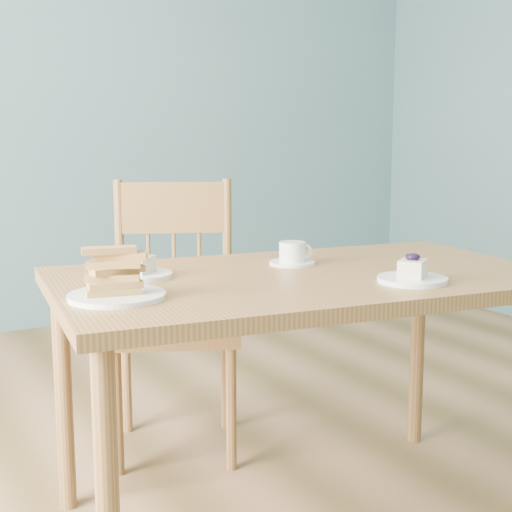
% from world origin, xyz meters
% --- Properties ---
extents(room, '(5.01, 5.01, 2.71)m').
position_xyz_m(room, '(0.00, 0.00, 1.35)').
color(room, '#A5744D').
rests_on(room, ground).
extents(dining_table, '(1.44, 0.93, 0.73)m').
position_xyz_m(dining_table, '(0.06, -0.03, 0.65)').
color(dining_table, olive).
rests_on(dining_table, ground).
extents(dining_chair, '(0.56, 0.55, 0.95)m').
position_xyz_m(dining_chair, '(-0.06, 0.63, 0.48)').
color(dining_chair, olive).
rests_on(dining_chair, ground).
extents(cheesecake_plate_near, '(0.18, 0.18, 0.08)m').
position_xyz_m(cheesecake_plate_near, '(0.23, -0.26, 0.74)').
color(cheesecake_plate_near, white).
rests_on(cheesecake_plate_near, dining_table).
extents(cheesecake_plate_far, '(0.17, 0.17, 0.07)m').
position_xyz_m(cheesecake_plate_far, '(-0.36, 0.15, 0.74)').
color(cheesecake_plate_far, white).
rests_on(cheesecake_plate_far, dining_table).
extents(coffee_cup, '(0.13, 0.13, 0.07)m').
position_xyz_m(coffee_cup, '(0.10, 0.11, 0.75)').
color(coffee_cup, white).
rests_on(coffee_cup, dining_table).
extents(biscotti_plate, '(0.23, 0.23, 0.12)m').
position_xyz_m(biscotti_plate, '(-0.49, -0.07, 0.77)').
color(biscotti_plate, white).
rests_on(biscotti_plate, dining_table).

